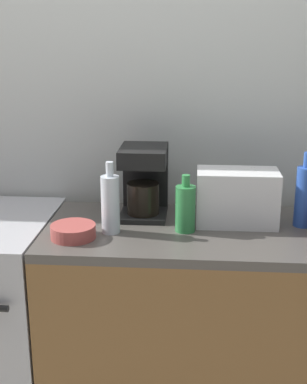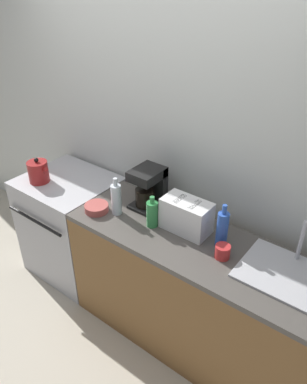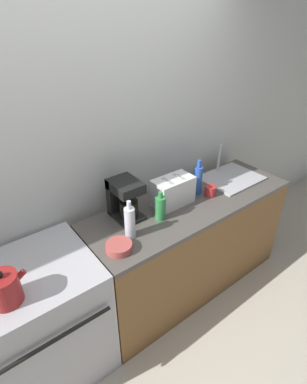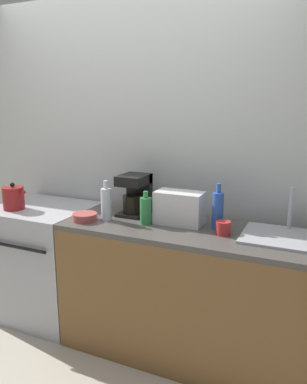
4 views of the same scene
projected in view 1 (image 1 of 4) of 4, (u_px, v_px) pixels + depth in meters
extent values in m
cube|color=silver|center=(124.00, 112.00, 2.39)|extent=(8.00, 0.05, 2.60)
cylinder|color=black|center=(10.00, 211.00, 2.31)|extent=(0.21, 0.21, 0.01)
cube|color=brown|center=(268.00, 338.00, 2.20)|extent=(1.80, 0.60, 0.87)
cube|color=#514C47|center=(275.00, 235.00, 2.07)|extent=(1.80, 0.60, 0.04)
cube|color=white|center=(237.00, 197.00, 2.11)|extent=(0.32, 0.17, 0.22)
cube|color=black|center=(224.00, 171.00, 2.09)|extent=(0.04, 0.12, 0.01)
cube|color=black|center=(253.00, 172.00, 2.08)|extent=(0.04, 0.12, 0.01)
cube|color=black|center=(144.00, 213.00, 2.24)|extent=(0.19, 0.24, 0.02)
cube|color=black|center=(146.00, 176.00, 2.28)|extent=(0.19, 0.06, 0.29)
cube|color=black|center=(144.00, 156.00, 2.17)|extent=(0.19, 0.24, 0.07)
cylinder|color=black|center=(143.00, 198.00, 2.19)|extent=(0.13, 0.13, 0.13)
cylinder|color=silver|center=(110.00, 205.00, 2.02)|extent=(0.07, 0.07, 0.22)
cylinder|color=silver|center=(110.00, 169.00, 1.98)|extent=(0.03, 0.03, 0.06)
cylinder|color=#2D56B7|center=(304.00, 197.00, 2.09)|extent=(0.07, 0.07, 0.24)
cylinder|color=#2D56B7|center=(307.00, 160.00, 2.04)|extent=(0.03, 0.03, 0.06)
cylinder|color=#338C47|center=(185.00, 209.00, 2.04)|extent=(0.08, 0.08, 0.18)
cylinder|color=#338C47|center=(186.00, 181.00, 2.01)|extent=(0.03, 0.03, 0.04)
cylinder|color=#B24C47|center=(73.00, 231.00, 1.99)|extent=(0.17, 0.17, 0.05)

